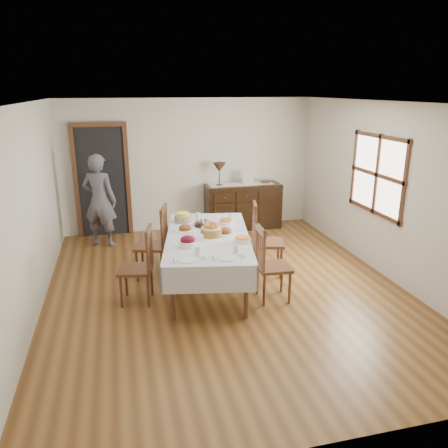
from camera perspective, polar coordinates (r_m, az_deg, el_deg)
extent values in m
plane|color=brown|center=(6.38, 0.22, -8.43)|extent=(6.00, 6.00, 0.00)
cube|color=silver|center=(5.75, 0.25, 15.60)|extent=(5.00, 6.00, 0.02)
cube|color=silver|center=(8.81, -4.55, 7.65)|extent=(5.00, 0.02, 2.60)
cube|color=silver|center=(3.28, 13.26, -9.88)|extent=(5.00, 0.02, 2.60)
cube|color=silver|center=(5.87, -24.17, 1.24)|extent=(0.02, 6.00, 2.60)
cube|color=silver|center=(6.96, 20.67, 3.98)|extent=(0.02, 6.00, 2.60)
cube|color=white|center=(7.16, 19.43, 6.10)|extent=(0.02, 1.30, 1.10)
cube|color=#55311D|center=(7.15, 19.34, 6.09)|extent=(0.03, 1.46, 1.26)
cube|color=black|center=(8.71, -15.61, 5.28)|extent=(0.90, 0.06, 2.10)
cube|color=#55311D|center=(8.69, -15.61, 5.25)|extent=(1.04, 0.08, 2.18)
cube|color=silver|center=(6.19, -2.13, -1.66)|extent=(1.52, 2.40, 0.04)
cylinder|color=#55311D|center=(5.47, -6.76, -9.00)|extent=(0.06, 0.06, 0.72)
cylinder|color=#55311D|center=(5.48, 2.93, -8.83)|extent=(0.06, 0.06, 0.72)
cylinder|color=#55311D|center=(7.24, -5.84, -2.23)|extent=(0.06, 0.06, 0.72)
cylinder|color=#55311D|center=(7.25, 1.39, -2.12)|extent=(0.06, 0.06, 0.72)
cube|color=silver|center=(6.26, -7.33, -3.05)|extent=(0.45, 2.24, 0.34)
cube|color=silver|center=(6.27, 3.09, -2.88)|extent=(0.45, 2.24, 0.34)
cube|color=silver|center=(5.20, -1.90, -7.29)|extent=(1.14, 0.24, 0.34)
cube|color=silver|center=(7.31, -2.26, 0.08)|extent=(1.14, 0.24, 0.34)
cube|color=#55311D|center=(5.95, -11.47, -5.83)|extent=(0.52, 0.52, 0.04)
cylinder|color=#55311D|center=(6.24, -12.68, -7.24)|extent=(0.04, 0.04, 0.45)
cylinder|color=#55311D|center=(5.93, -13.30, -8.65)|extent=(0.04, 0.04, 0.45)
cylinder|color=#55311D|center=(6.18, -9.45, -7.28)|extent=(0.04, 0.04, 0.45)
cylinder|color=#55311D|center=(5.87, -9.88, -8.71)|extent=(0.04, 0.04, 0.45)
cylinder|color=#55311D|center=(5.99, -9.49, -2.59)|extent=(0.04, 0.04, 0.58)
cylinder|color=#55311D|center=(5.64, -9.97, -3.88)|extent=(0.04, 0.04, 0.58)
cube|color=#55311D|center=(5.74, -9.84, -0.88)|extent=(0.13, 0.41, 0.08)
cylinder|color=#55311D|center=(5.91, -9.59, -3.08)|extent=(0.02, 0.02, 0.48)
cylinder|color=#55311D|center=(5.82, -9.71, -3.40)|extent=(0.02, 0.02, 0.48)
cylinder|color=#55311D|center=(5.74, -9.83, -3.73)|extent=(0.02, 0.02, 0.48)
cube|color=#55311D|center=(6.68, -9.50, -2.85)|extent=(0.57, 0.57, 0.04)
cylinder|color=#55311D|center=(6.98, -10.62, -4.28)|extent=(0.04, 0.04, 0.48)
cylinder|color=#55311D|center=(6.64, -11.29, -5.47)|extent=(0.04, 0.04, 0.48)
cylinder|color=#55311D|center=(6.91, -7.58, -4.35)|extent=(0.04, 0.04, 0.48)
cylinder|color=#55311D|center=(6.57, -8.09, -5.56)|extent=(0.04, 0.04, 0.48)
cylinder|color=#55311D|center=(6.73, -7.56, 0.17)|extent=(0.04, 0.04, 0.62)
cylinder|color=#55311D|center=(6.36, -8.12, -0.89)|extent=(0.04, 0.04, 0.62)
cube|color=#55311D|center=(6.47, -7.93, 1.89)|extent=(0.16, 0.44, 0.09)
cylinder|color=#55311D|center=(6.65, -7.69, -0.27)|extent=(0.02, 0.02, 0.51)
cylinder|color=#55311D|center=(6.55, -7.83, -0.53)|extent=(0.02, 0.02, 0.51)
cylinder|color=#55311D|center=(6.46, -7.97, -0.80)|extent=(0.02, 0.02, 0.51)
cube|color=#55311D|center=(5.95, 6.52, -5.62)|extent=(0.46, 0.46, 0.04)
cylinder|color=#55311D|center=(5.95, 8.57, -8.28)|extent=(0.04, 0.04, 0.44)
cylinder|color=#55311D|center=(6.25, 7.54, -6.92)|extent=(0.04, 0.04, 0.44)
cylinder|color=#55311D|center=(5.85, 5.27, -8.60)|extent=(0.04, 0.04, 0.44)
cylinder|color=#55311D|center=(6.16, 4.40, -7.20)|extent=(0.04, 0.04, 0.44)
cylinder|color=#55311D|center=(5.63, 5.25, -3.79)|extent=(0.04, 0.04, 0.58)
cylinder|color=#55311D|center=(5.96, 4.30, -2.52)|extent=(0.04, 0.04, 0.58)
cube|color=#55311D|center=(5.71, 4.82, -0.81)|extent=(0.07, 0.41, 0.08)
cylinder|color=#55311D|center=(5.72, 4.99, -3.65)|extent=(0.02, 0.02, 0.48)
cylinder|color=#55311D|center=(5.80, 4.75, -3.33)|extent=(0.02, 0.02, 0.48)
cylinder|color=#55311D|center=(5.88, 4.52, -3.02)|extent=(0.02, 0.02, 0.48)
cube|color=#55311D|center=(6.74, 5.77, -2.46)|extent=(0.57, 0.57, 0.04)
cylinder|color=#55311D|center=(6.68, 7.47, -5.11)|extent=(0.04, 0.04, 0.48)
cylinder|color=#55311D|center=(7.03, 7.10, -3.93)|extent=(0.04, 0.04, 0.48)
cylinder|color=#55311D|center=(6.64, 4.21, -5.13)|extent=(0.04, 0.04, 0.48)
cylinder|color=#55311D|center=(7.00, 4.02, -3.95)|extent=(0.04, 0.04, 0.48)
cylinder|color=#55311D|center=(6.44, 4.13, -0.46)|extent=(0.04, 0.04, 0.62)
cylinder|color=#55311D|center=(6.82, 3.92, 0.57)|extent=(0.04, 0.04, 0.62)
cube|color=#55311D|center=(6.55, 4.07, 2.31)|extent=(0.15, 0.44, 0.09)
cylinder|color=#55311D|center=(6.54, 4.08, -0.37)|extent=(0.02, 0.02, 0.51)
cylinder|color=#55311D|center=(6.63, 4.02, -0.11)|extent=(0.02, 0.02, 0.51)
cylinder|color=#55311D|center=(6.73, 3.97, 0.15)|extent=(0.02, 0.02, 0.51)
cube|color=black|center=(8.95, 2.47, 2.33)|extent=(1.53, 0.51, 0.92)
cube|color=black|center=(8.52, 0.03, 3.48)|extent=(0.43, 0.02, 0.18)
sphere|color=brown|center=(8.50, 0.06, 3.45)|extent=(0.03, 0.03, 0.03)
cube|color=black|center=(8.64, 2.99, 3.65)|extent=(0.43, 0.02, 0.18)
sphere|color=brown|center=(8.62, 3.03, 3.62)|extent=(0.03, 0.03, 0.03)
cube|color=black|center=(8.78, 5.86, 3.80)|extent=(0.43, 0.02, 0.18)
sphere|color=brown|center=(8.76, 5.91, 3.77)|extent=(0.03, 0.03, 0.03)
imported|color=#54535E|center=(8.14, -15.97, 3.35)|extent=(0.66, 0.56, 1.80)
cylinder|color=olive|center=(6.16, -1.68, -1.05)|extent=(0.30, 0.30, 0.10)
cylinder|color=white|center=(6.14, -1.68, -0.50)|extent=(0.27, 0.27, 0.02)
sphere|color=#C16B30|center=(6.14, -1.00, -0.18)|extent=(0.08, 0.08, 0.08)
sphere|color=#C16B30|center=(6.19, -1.31, -0.05)|extent=(0.08, 0.08, 0.08)
sphere|color=#C16B30|center=(6.20, -1.83, -0.03)|extent=(0.08, 0.08, 0.08)
sphere|color=#C16B30|center=(6.17, -2.28, -0.12)|extent=(0.08, 0.08, 0.08)
sphere|color=#C16B30|center=(6.11, -2.38, -0.28)|extent=(0.08, 0.08, 0.08)
sphere|color=#C16B30|center=(6.07, -2.07, -0.42)|extent=(0.08, 0.08, 0.08)
sphere|color=#C16B30|center=(6.06, -1.54, -0.44)|extent=(0.08, 0.08, 0.08)
sphere|color=#C16B30|center=(6.09, -1.09, -0.34)|extent=(0.08, 0.08, 0.08)
cylinder|color=black|center=(6.60, -2.70, -0.04)|extent=(0.27, 0.27, 0.05)
ellipsoid|color=pink|center=(6.60, -2.06, 0.42)|extent=(0.05, 0.05, 0.06)
ellipsoid|color=#659BF5|center=(6.65, -2.41, 0.55)|extent=(0.05, 0.05, 0.06)
ellipsoid|color=#88E475|center=(6.65, -2.97, 0.55)|extent=(0.05, 0.05, 0.06)
ellipsoid|color=orange|center=(6.60, -3.34, 0.42)|extent=(0.05, 0.05, 0.06)
ellipsoid|color=#C180CF|center=(6.54, -3.24, 0.25)|extent=(0.05, 0.05, 0.06)
ellipsoid|color=#FFEF72|center=(6.51, -2.72, 0.18)|extent=(0.05, 0.05, 0.06)
ellipsoid|color=pink|center=(6.54, -2.20, 0.26)|extent=(0.05, 0.05, 0.06)
cylinder|color=white|center=(6.40, -5.09, -0.82)|extent=(0.33, 0.33, 0.02)
ellipsoid|color=#652F13|center=(6.39, -5.10, -0.55)|extent=(0.19, 0.16, 0.11)
cylinder|color=white|center=(6.24, 0.11, -1.23)|extent=(0.32, 0.32, 0.02)
ellipsoid|color=#652F13|center=(6.23, 0.11, -0.97)|extent=(0.19, 0.16, 0.11)
cylinder|color=white|center=(5.76, -4.74, -2.59)|extent=(0.22, 0.22, 0.07)
ellipsoid|color=#5A081C|center=(5.74, -4.76, -2.05)|extent=(0.20, 0.17, 0.11)
cylinder|color=white|center=(6.66, 0.29, 0.19)|extent=(0.21, 0.21, 0.06)
cylinder|color=orange|center=(6.65, 0.29, 0.55)|extent=(0.18, 0.18, 0.03)
cylinder|color=tan|center=(6.82, -5.37, 0.73)|extent=(0.27, 0.27, 0.11)
cylinder|color=#F6F434|center=(6.80, -5.38, 1.32)|extent=(0.20, 0.20, 0.04)
cylinder|color=white|center=(5.92, 2.44, -2.11)|extent=(0.23, 0.23, 0.05)
cylinder|color=#F58641|center=(5.90, 2.44, -1.76)|extent=(0.20, 0.20, 0.02)
cube|color=white|center=(5.99, -3.42, -1.78)|extent=(0.15, 0.11, 0.07)
cylinder|color=white|center=(5.33, -4.77, -4.62)|extent=(0.25, 0.25, 0.01)
cube|color=white|center=(5.31, -6.58, -4.80)|extent=(0.10, 0.13, 0.01)
cube|color=silver|center=(5.31, -6.58, -4.74)|extent=(0.04, 0.16, 0.01)
cube|color=silver|center=(5.36, -3.07, -4.50)|extent=(0.05, 0.18, 0.01)
cube|color=silver|center=(5.36, -2.65, -4.47)|extent=(0.04, 0.14, 0.01)
cylinder|color=silver|center=(5.48, -3.48, -3.49)|extent=(0.07, 0.07, 0.10)
cylinder|color=white|center=(5.37, 0.41, -4.40)|extent=(0.25, 0.25, 0.01)
cube|color=white|center=(5.33, -1.37, -4.59)|extent=(0.10, 0.13, 0.01)
cube|color=silver|center=(5.33, -1.37, -4.53)|extent=(0.04, 0.16, 0.01)
cube|color=silver|center=(5.41, 2.06, -4.27)|extent=(0.05, 0.18, 0.01)
cube|color=silver|center=(5.42, 2.47, -4.23)|extent=(0.04, 0.14, 0.01)
cylinder|color=silver|center=(5.52, 1.54, -3.27)|extent=(0.07, 0.07, 0.10)
cylinder|color=silver|center=(6.92, -3.47, 1.02)|extent=(0.07, 0.07, 0.11)
cylinder|color=silver|center=(6.86, 0.85, 0.87)|extent=(0.06, 0.06, 0.10)
cube|color=white|center=(8.87, 2.17, 5.26)|extent=(1.30, 0.35, 0.01)
cylinder|color=brown|center=(8.70, -0.62, 5.11)|extent=(0.12, 0.12, 0.03)
cylinder|color=brown|center=(8.67, -0.62, 6.01)|extent=(0.02, 0.02, 0.25)
cone|color=#41291B|center=(8.63, -0.63, 7.41)|extent=(0.26, 0.26, 0.18)
cube|color=#BBA78C|center=(8.79, 3.13, 6.05)|extent=(0.22, 0.08, 0.28)
cylinder|color=#55311D|center=(8.99, 5.45, 5.53)|extent=(0.20, 0.20, 0.06)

